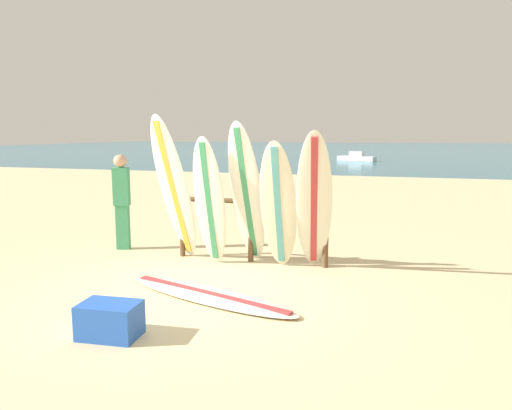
% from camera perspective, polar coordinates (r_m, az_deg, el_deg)
% --- Properties ---
extents(ground_plane, '(120.00, 120.00, 0.00)m').
position_cam_1_polar(ground_plane, '(6.50, -7.15, -10.15)').
color(ground_plane, beige).
extents(ocean_water, '(120.00, 80.00, 0.01)m').
position_cam_1_polar(ocean_water, '(63.70, 14.46, 6.46)').
color(ocean_water, teal).
rests_on(ocean_water, ground).
extents(surfboard_rack, '(2.53, 0.09, 1.14)m').
position_cam_1_polar(surfboard_rack, '(7.72, -0.64, -1.53)').
color(surfboard_rack, brown).
rests_on(surfboard_rack, ground).
extents(surfboard_leaning_far_left, '(0.67, 1.02, 2.37)m').
position_cam_1_polar(surfboard_leaning_far_left, '(7.74, -9.69, 1.83)').
color(surfboard_leaning_far_left, white).
rests_on(surfboard_leaning_far_left, ground).
extents(surfboard_leaning_left, '(0.54, 0.57, 2.04)m').
position_cam_1_polar(surfboard_leaning_left, '(7.45, -5.54, 0.37)').
color(surfboard_leaning_left, white).
rests_on(surfboard_leaning_left, ground).
extents(surfboard_leaning_center_left, '(0.58, 0.90, 2.26)m').
position_cam_1_polar(surfboard_leaning_center_left, '(7.40, -1.11, 1.23)').
color(surfboard_leaning_center_left, white).
rests_on(surfboard_leaning_center_left, ground).
extents(surfboard_leaning_center, '(0.57, 0.72, 1.98)m').
position_cam_1_polar(surfboard_leaning_center, '(7.18, 2.67, -0.14)').
color(surfboard_leaning_center, beige).
rests_on(surfboard_leaning_center, ground).
extents(surfboard_leaning_center_right, '(0.68, 1.11, 2.13)m').
position_cam_1_polar(surfboard_leaning_center_right, '(7.05, 6.92, 0.26)').
color(surfboard_leaning_center_right, silver).
rests_on(surfboard_leaning_center_right, ground).
extents(surfboard_lying_on_sand, '(2.67, 1.35, 0.08)m').
position_cam_1_polar(surfboard_lying_on_sand, '(6.22, -5.63, -10.66)').
color(surfboard_lying_on_sand, silver).
rests_on(surfboard_lying_on_sand, ground).
extents(beachgoer_standing, '(0.31, 0.25, 1.70)m').
position_cam_1_polar(beachgoer_standing, '(8.86, -15.69, 0.86)').
color(beachgoer_standing, '#3F9966').
rests_on(beachgoer_standing, ground).
extents(small_boat_offshore, '(2.91, 1.62, 0.71)m').
position_cam_1_polar(small_boat_offshore, '(36.56, 11.88, 5.56)').
color(small_boat_offshore, silver).
rests_on(small_boat_offshore, ocean_water).
extents(cooler_box, '(0.63, 0.45, 0.36)m').
position_cam_1_polar(cooler_box, '(5.26, -17.00, -12.97)').
color(cooler_box, blue).
rests_on(cooler_box, ground).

